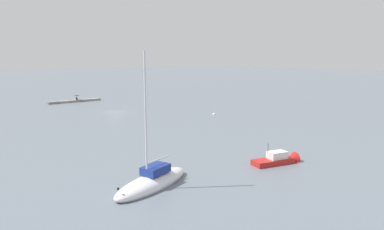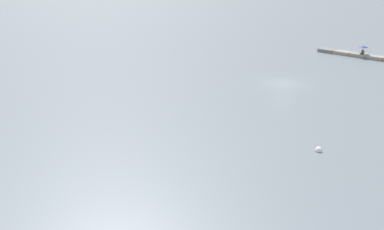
# 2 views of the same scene
# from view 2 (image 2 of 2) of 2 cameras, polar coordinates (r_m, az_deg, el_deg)

# --- Properties ---
(ground_plane) EXTENTS (500.00, 500.00, 0.00)m
(ground_plane) POSITION_cam_2_polar(r_m,az_deg,el_deg) (54.21, 11.61, 3.98)
(ground_plane) COLOR slate
(seawall_pier) EXTENTS (12.90, 1.63, 0.51)m
(seawall_pier) POSITION_cam_2_polar(r_m,az_deg,el_deg) (72.17, 20.57, 7.19)
(seawall_pier) COLOR gray
(seawall_pier) RESTS_ON ground_plane
(person_seated_brown_left) EXTENTS (0.49, 0.66, 0.73)m
(person_seated_brown_left) POSITION_cam_2_polar(r_m,az_deg,el_deg) (71.78, 20.99, 7.49)
(person_seated_brown_left) COLOR #1E2333
(person_seated_brown_left) RESTS_ON seawall_pier
(umbrella_open_navy) EXTENTS (1.36, 1.36, 1.29)m
(umbrella_open_navy) POSITION_cam_2_polar(r_m,az_deg,el_deg) (71.68, 21.10, 8.17)
(umbrella_open_navy) COLOR black
(umbrella_open_navy) RESTS_ON seawall_pier
(mooring_buoy_near) EXTENTS (0.54, 0.54, 0.54)m
(mooring_buoy_near) POSITION_cam_2_polar(r_m,az_deg,el_deg) (35.93, 15.90, -4.34)
(mooring_buoy_near) COLOR white
(mooring_buoy_near) RESTS_ON ground_plane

